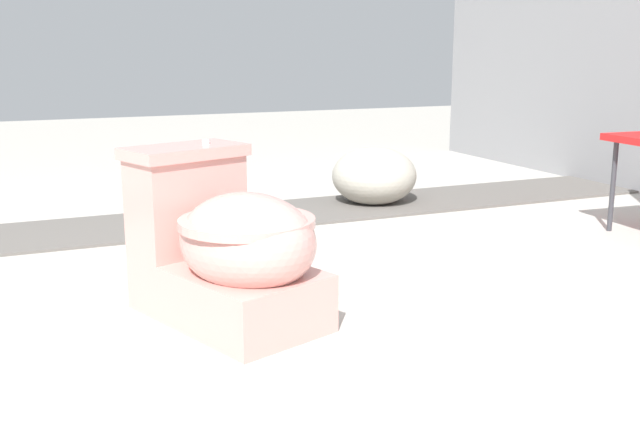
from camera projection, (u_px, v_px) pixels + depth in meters
name	position (u px, v px, depth m)	size (l,w,h in m)	color
ground_plane	(219.00, 326.00, 2.20)	(14.00, 14.00, 0.00)	#B7B2A8
gravel_strip	(243.00, 217.00, 3.59)	(0.56, 8.00, 0.01)	#605B56
toilet	(228.00, 249.00, 2.21)	(0.72, 0.56, 0.52)	#E09E93
boulder_near	(374.00, 176.00, 3.88)	(0.44, 0.43, 0.30)	#ADA899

